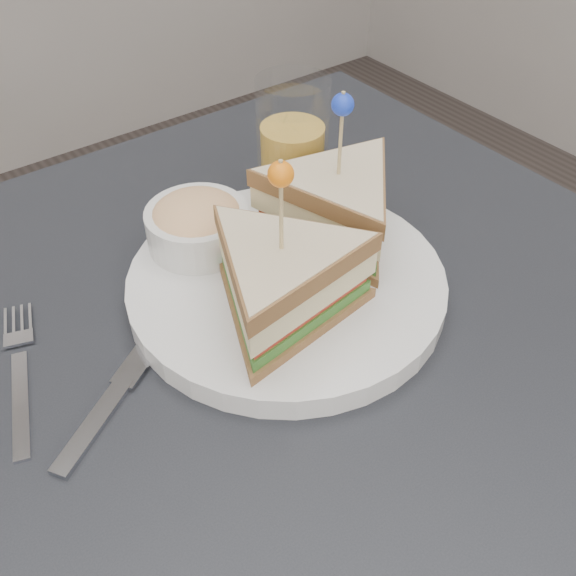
% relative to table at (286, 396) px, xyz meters
% --- Properties ---
extents(table, '(0.80, 0.80, 0.75)m').
position_rel_table_xyz_m(table, '(0.00, 0.00, 0.00)').
color(table, black).
rests_on(table, ground).
extents(plate_meal, '(0.38, 0.38, 0.17)m').
position_rel_table_xyz_m(plate_meal, '(0.05, 0.05, 0.12)').
color(plate_meal, silver).
rests_on(plate_meal, table).
extents(cutlery_fork, '(0.07, 0.17, 0.00)m').
position_rel_table_xyz_m(cutlery_fork, '(-0.20, 0.11, 0.08)').
color(cutlery_fork, silver).
rests_on(cutlery_fork, table).
extents(cutlery_knife, '(0.19, 0.13, 0.01)m').
position_rel_table_xyz_m(cutlery_knife, '(-0.13, 0.04, 0.08)').
color(cutlery_knife, '#B3B6BF').
rests_on(cutlery_knife, table).
extents(drink_set, '(0.13, 0.13, 0.15)m').
position_rel_table_xyz_m(drink_set, '(0.12, 0.16, 0.14)').
color(drink_set, white).
rests_on(drink_set, table).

